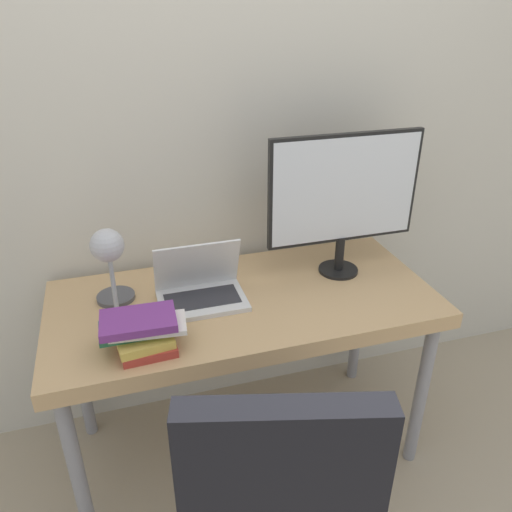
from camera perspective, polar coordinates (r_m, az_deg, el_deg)
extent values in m
plane|color=tan|center=(2.13, 1.51, -26.86)|extent=(12.00, 12.00, 0.00)
cube|color=beige|center=(1.99, -4.73, 14.86)|extent=(8.00, 0.05, 2.60)
cube|color=tan|center=(1.86, -1.39, -5.47)|extent=(1.41, 0.66, 0.06)
cylinder|color=gray|center=(1.87, -19.71, -22.46)|extent=(0.05, 0.05, 0.69)
cylinder|color=gray|center=(2.13, 18.32, -14.77)|extent=(0.05, 0.05, 0.69)
cylinder|color=gray|center=(2.26, -19.50, -12.21)|extent=(0.05, 0.05, 0.69)
cylinder|color=gray|center=(2.48, 11.55, -7.11)|extent=(0.05, 0.05, 0.69)
cube|color=silver|center=(1.81, -6.16, -5.10)|extent=(0.31, 0.21, 0.02)
cube|color=#2D2D33|center=(1.80, -6.18, -4.83)|extent=(0.26, 0.13, 0.00)
cube|color=silver|center=(1.81, -6.76, -1.08)|extent=(0.31, 0.08, 0.20)
cube|color=black|center=(1.81, -6.75, -1.12)|extent=(0.28, 0.07, 0.18)
cylinder|color=black|center=(2.03, 9.37, -1.56)|extent=(0.16, 0.16, 0.01)
cylinder|color=black|center=(2.00, 9.53, 0.34)|extent=(0.04, 0.04, 0.14)
cube|color=black|center=(1.90, 10.08, 7.56)|extent=(0.60, 0.02, 0.42)
cube|color=silver|center=(1.89, 10.25, 7.43)|extent=(0.57, 0.00, 0.39)
cylinder|color=#4C4C51|center=(1.89, -15.71, -4.52)|extent=(0.14, 0.14, 0.02)
cylinder|color=#99999E|center=(1.77, -16.17, -1.75)|extent=(0.02, 0.13, 0.26)
sphere|color=#B2B2B7|center=(1.66, -16.66, 1.17)|extent=(0.11, 0.11, 0.11)
cube|color=black|center=(1.56, 2.01, -26.94)|extent=(0.57, 0.58, 0.09)
cube|color=black|center=(1.19, 2.97, -26.08)|extent=(0.44, 0.18, 0.54)
cube|color=#B2382D|center=(1.62, -12.31, -9.84)|extent=(0.17, 0.17, 0.03)
cube|color=gold|center=(1.60, -12.74, -8.99)|extent=(0.18, 0.18, 0.03)
cube|color=#286B47|center=(1.61, -13.26, -7.98)|extent=(0.24, 0.12, 0.02)
cube|color=silver|center=(1.58, -12.24, -7.80)|extent=(0.24, 0.14, 0.02)
cube|color=#753384|center=(1.57, -13.32, -7.21)|extent=(0.23, 0.16, 0.03)
cube|color=#4C4C51|center=(1.66, -11.15, -8.72)|extent=(0.09, 0.17, 0.02)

